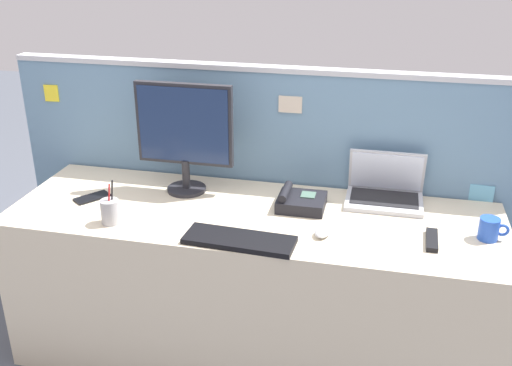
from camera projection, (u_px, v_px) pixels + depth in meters
name	position (u px, v px, depth m)	size (l,w,h in m)	color
ground_plane	(254.00, 350.00, 2.84)	(10.00, 10.00, 0.00)	#4C515B
desk	(254.00, 285.00, 2.69)	(2.11, 0.69, 0.73)	beige
cubicle_divider	(271.00, 195.00, 2.92)	(2.54, 0.08, 1.28)	#6084A3
desktop_monitor	(184.00, 131.00, 2.65)	(0.44, 0.18, 0.51)	#232328
laptop	(385.00, 189.00, 2.65)	(0.34, 0.25, 0.22)	#B2B5BC
desk_phone	(300.00, 201.00, 2.58)	(0.20, 0.19, 0.09)	black
keyboard_main	(239.00, 240.00, 2.31)	(0.43, 0.15, 0.02)	black
computer_mouse_right_hand	(323.00, 232.00, 2.36)	(0.06, 0.10, 0.03)	silver
pen_cup	(110.00, 211.00, 2.44)	(0.08, 0.08, 0.19)	#99999E
cell_phone_black_slab	(92.00, 198.00, 2.68)	(0.07, 0.16, 0.01)	black
tv_remote	(432.00, 240.00, 2.31)	(0.04, 0.17, 0.02)	black
coffee_mug	(490.00, 229.00, 2.32)	(0.12, 0.08, 0.09)	blue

